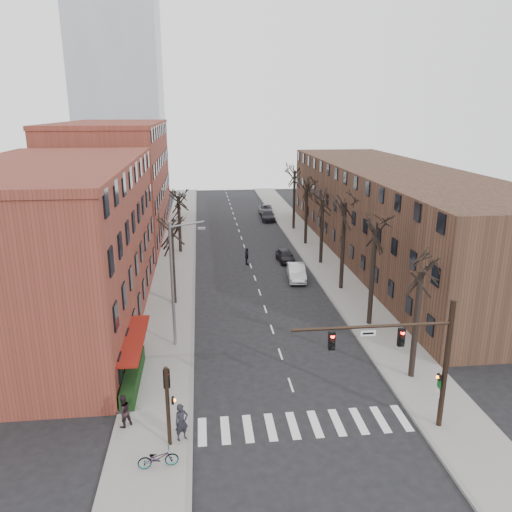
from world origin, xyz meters
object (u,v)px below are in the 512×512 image
object	(u,v)px
silver_sedan	(296,272)
parked_car_mid	(268,215)
pedestrian_a	(182,422)
bicycle	(158,458)
parked_car_near	(285,256)

from	to	relation	value
silver_sedan	parked_car_mid	world-z (taller)	silver_sedan
silver_sedan	pedestrian_a	size ratio (longest dim) A/B	2.35
silver_sedan	parked_car_mid	xyz separation A→B (m)	(0.85, 27.16, -0.05)
pedestrian_a	bicycle	distance (m)	2.25
parked_car_near	parked_car_mid	distance (m)	21.20
silver_sedan	parked_car_near	bearing A→B (deg)	96.26
parked_car_mid	pedestrian_a	world-z (taller)	pedestrian_a
silver_sedan	bicycle	xyz separation A→B (m)	(-11.44, -25.77, -0.12)
pedestrian_a	bicycle	size ratio (longest dim) A/B	1.05
parked_car_mid	pedestrian_a	xyz separation A→B (m)	(-11.25, -51.00, 0.42)
parked_car_near	bicycle	bearing A→B (deg)	-113.85
pedestrian_a	parked_car_mid	bearing A→B (deg)	50.03
silver_sedan	parked_car_near	xyz separation A→B (m)	(-0.08, 5.98, -0.08)
silver_sedan	bicycle	distance (m)	28.19
parked_car_mid	parked_car_near	bearing A→B (deg)	-89.30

